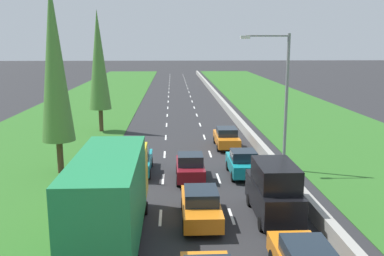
# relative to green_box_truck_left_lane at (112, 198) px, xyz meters

# --- Properties ---
(ground_plane) EXTENTS (300.00, 300.00, 0.00)m
(ground_plane) POSITION_rel_green_box_truck_left_lane_xyz_m (3.63, 42.01, -2.18)
(ground_plane) COLOR #28282B
(ground_plane) RESTS_ON ground
(grass_verge_left) EXTENTS (14.00, 140.00, 0.04)m
(grass_verge_left) POSITION_rel_green_box_truck_left_lane_xyz_m (-9.02, 42.01, -2.16)
(grass_verge_left) COLOR #2D6623
(grass_verge_left) RESTS_ON ground
(grass_verge_right) EXTENTS (14.00, 140.00, 0.04)m
(grass_verge_right) POSITION_rel_green_box_truck_left_lane_xyz_m (17.98, 42.01, -2.16)
(grass_verge_right) COLOR #2D6623
(grass_verge_right) RESTS_ON ground
(median_barrier) EXTENTS (0.44, 120.00, 0.85)m
(median_barrier) POSITION_rel_green_box_truck_left_lane_xyz_m (9.33, 42.01, -1.76)
(median_barrier) COLOR #9E9B93
(median_barrier) RESTS_ON ground
(lane_markings) EXTENTS (3.64, 116.00, 0.01)m
(lane_markings) POSITION_rel_green_box_truck_left_lane_xyz_m (3.63, 42.01, -2.18)
(lane_markings) COLOR white
(lane_markings) RESTS_ON ground
(green_box_truck_left_lane) EXTENTS (2.46, 9.40, 4.18)m
(green_box_truck_left_lane) POSITION_rel_green_box_truck_left_lane_xyz_m (0.00, 0.00, 0.00)
(green_box_truck_left_lane) COLOR black
(green_box_truck_left_lane) RESTS_ON ground
(black_van_right_lane) EXTENTS (1.96, 4.90, 2.82)m
(black_van_right_lane) POSITION_rel_green_box_truck_left_lane_xyz_m (7.38, 2.77, -0.78)
(black_van_right_lane) COLOR black
(black_van_right_lane) RESTS_ON ground
(teal_sedan_left_lane) EXTENTS (1.82, 4.50, 1.64)m
(teal_sedan_left_lane) POSITION_rel_green_box_truck_left_lane_xyz_m (0.19, 10.47, -1.37)
(teal_sedan_left_lane) COLOR teal
(teal_sedan_left_lane) RESTS_ON ground
(teal_hatchback_right_lane) EXTENTS (1.74, 3.90, 1.72)m
(teal_hatchback_right_lane) POSITION_rel_green_box_truck_left_lane_xyz_m (6.97, 9.52, -1.35)
(teal_hatchback_right_lane) COLOR teal
(teal_hatchback_right_lane) RESTS_ON ground
(orange_sedan_centre_lane) EXTENTS (1.82, 4.50, 1.64)m
(orange_sedan_centre_lane) POSITION_rel_green_box_truck_left_lane_xyz_m (3.82, 2.51, -1.37)
(orange_sedan_centre_lane) COLOR orange
(orange_sedan_centre_lane) RESTS_ON ground
(orange_sedan_right_lane_fifth) EXTENTS (1.82, 4.50, 1.64)m
(orange_sedan_right_lane_fifth) POSITION_rel_green_box_truck_left_lane_xyz_m (6.90, 17.16, -1.37)
(orange_sedan_right_lane_fifth) COLOR orange
(orange_sedan_right_lane_fifth) RESTS_ON ground
(maroon_hatchback_centre_lane) EXTENTS (1.74, 3.90, 1.72)m
(maroon_hatchback_centre_lane) POSITION_rel_green_box_truck_left_lane_xyz_m (3.58, 8.78, -1.35)
(maroon_hatchback_centre_lane) COLOR maroon
(maroon_hatchback_centre_lane) RESTS_ON ground
(poplar_tree_second) EXTENTS (2.11, 2.11, 12.34)m
(poplar_tree_second) POSITION_rel_green_box_truck_left_lane_xyz_m (-4.84, 10.63, 5.04)
(poplar_tree_second) COLOR #4C3823
(poplar_tree_second) RESTS_ON ground
(poplar_tree_third) EXTENTS (2.09, 2.09, 11.48)m
(poplar_tree_third) POSITION_rel_green_box_truck_left_lane_xyz_m (-4.37, 24.04, 4.60)
(poplar_tree_third) COLOR #4C3823
(poplar_tree_third) RESTS_ON ground
(street_light_mast) EXTENTS (3.20, 0.28, 9.00)m
(street_light_mast) POSITION_rel_green_box_truck_left_lane_xyz_m (9.59, 10.60, 3.05)
(street_light_mast) COLOR gray
(street_light_mast) RESTS_ON ground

